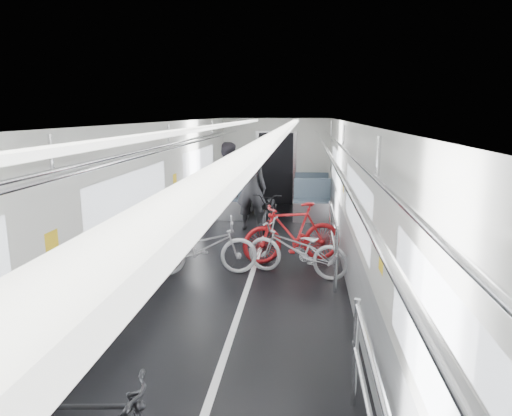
{
  "coord_description": "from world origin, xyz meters",
  "views": [
    {
      "loc": [
        0.81,
        -5.78,
        2.54
      ],
      "look_at": [
        0.0,
        1.74,
        0.96
      ],
      "focal_mm": 32.0,
      "sensor_mm": 36.0,
      "label": 1
    }
  ],
  "objects_px": {
    "bike_right_far": "(292,233)",
    "bike_aisle": "(270,211)",
    "bike_left_far": "(203,247)",
    "bike_right_mid": "(297,249)",
    "person_seated": "(227,179)",
    "person_standing": "(251,188)"
  },
  "relations": [
    {
      "from": "bike_left_far",
      "to": "bike_aisle",
      "type": "xyz_separation_m",
      "value": [
        0.86,
        2.84,
        -0.01
      ]
    },
    {
      "from": "bike_left_far",
      "to": "person_seated",
      "type": "height_order",
      "value": "person_seated"
    },
    {
      "from": "bike_right_mid",
      "to": "person_standing",
      "type": "distance_m",
      "value": 3.08
    },
    {
      "from": "bike_left_far",
      "to": "bike_aisle",
      "type": "distance_m",
      "value": 2.97
    },
    {
      "from": "bike_right_mid",
      "to": "person_standing",
      "type": "bearing_deg",
      "value": -141.8
    },
    {
      "from": "bike_right_far",
      "to": "person_standing",
      "type": "distance_m",
      "value": 2.43
    },
    {
      "from": "bike_left_far",
      "to": "bike_aisle",
      "type": "bearing_deg",
      "value": -28.37
    },
    {
      "from": "person_seated",
      "to": "bike_right_far",
      "type": "bearing_deg",
      "value": 114.38
    },
    {
      "from": "bike_right_far",
      "to": "bike_right_mid",
      "type": "bearing_deg",
      "value": -10.84
    },
    {
      "from": "bike_left_far",
      "to": "person_seated",
      "type": "distance_m",
      "value": 4.31
    },
    {
      "from": "bike_right_far",
      "to": "bike_aisle",
      "type": "height_order",
      "value": "bike_right_far"
    },
    {
      "from": "bike_right_mid",
      "to": "person_standing",
      "type": "relative_size",
      "value": 0.9
    },
    {
      "from": "bike_aisle",
      "to": "person_standing",
      "type": "relative_size",
      "value": 0.92
    },
    {
      "from": "bike_right_mid",
      "to": "bike_right_far",
      "type": "distance_m",
      "value": 0.67
    },
    {
      "from": "bike_right_far",
      "to": "person_seated",
      "type": "bearing_deg",
      "value": -171.98
    },
    {
      "from": "bike_right_far",
      "to": "person_seated",
      "type": "xyz_separation_m",
      "value": [
        -1.73,
        3.52,
        0.4
      ]
    },
    {
      "from": "person_standing",
      "to": "person_seated",
      "type": "xyz_separation_m",
      "value": [
        -0.76,
        1.33,
        -0.0
      ]
    },
    {
      "from": "bike_aisle",
      "to": "person_standing",
      "type": "xyz_separation_m",
      "value": [
        -0.43,
        0.1,
        0.48
      ]
    },
    {
      "from": "bike_aisle",
      "to": "bike_right_far",
      "type": "bearing_deg",
      "value": -72.07
    },
    {
      "from": "bike_right_mid",
      "to": "person_seated",
      "type": "distance_m",
      "value": 4.58
    },
    {
      "from": "bike_aisle",
      "to": "person_seated",
      "type": "height_order",
      "value": "person_seated"
    },
    {
      "from": "bike_right_mid",
      "to": "bike_aisle",
      "type": "relative_size",
      "value": 0.98
    }
  ]
}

